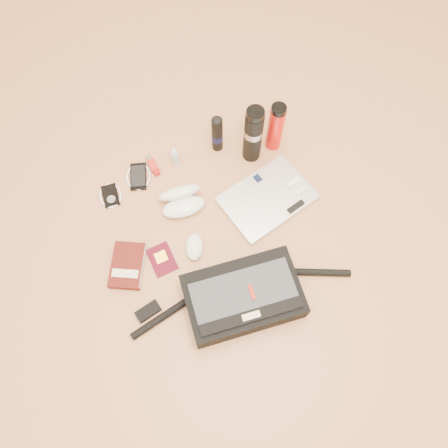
% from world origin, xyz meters
% --- Properties ---
extents(ground, '(4.00, 4.00, 0.00)m').
position_xyz_m(ground, '(0.00, 0.00, 0.00)').
color(ground, '#B97C4D').
rests_on(ground, ground).
extents(messenger_bag, '(0.88, 0.29, 0.12)m').
position_xyz_m(messenger_bag, '(-0.02, -0.21, 0.05)').
color(messenger_bag, black).
rests_on(messenger_bag, ground).
extents(laptop, '(0.42, 0.35, 0.04)m').
position_xyz_m(laptop, '(0.24, 0.15, 0.01)').
color(laptop, silver).
rests_on(laptop, ground).
extents(book, '(0.19, 0.22, 0.03)m').
position_xyz_m(book, '(-0.39, 0.07, 0.02)').
color(book, '#460E0B').
rests_on(book, ground).
extents(passport, '(0.10, 0.14, 0.01)m').
position_xyz_m(passport, '(-0.26, 0.06, 0.00)').
color(passport, '#430412').
rests_on(passport, ground).
extents(mouse, '(0.11, 0.13, 0.04)m').
position_xyz_m(mouse, '(-0.12, 0.05, 0.02)').
color(mouse, silver).
rests_on(mouse, ground).
extents(sunglasses_case, '(0.19, 0.16, 0.10)m').
position_xyz_m(sunglasses_case, '(-0.11, 0.26, 0.04)').
color(sunglasses_case, white).
rests_on(sunglasses_case, ground).
extents(ipod, '(0.10, 0.11, 0.01)m').
position_xyz_m(ipod, '(-0.38, 0.40, 0.01)').
color(ipod, black).
rests_on(ipod, ground).
extents(phone, '(0.13, 0.15, 0.01)m').
position_xyz_m(phone, '(-0.24, 0.45, 0.01)').
color(phone, black).
rests_on(phone, ground).
extents(inhaler, '(0.04, 0.11, 0.03)m').
position_xyz_m(inhaler, '(-0.17, 0.48, 0.01)').
color(inhaler, '#AF2519').
rests_on(inhaler, ground).
extents(spray_bottle, '(0.03, 0.03, 0.10)m').
position_xyz_m(spray_bottle, '(-0.07, 0.46, 0.04)').
color(spray_bottle, '#ABD1E3').
rests_on(spray_bottle, ground).
extents(aerosol_can, '(0.05, 0.05, 0.21)m').
position_xyz_m(aerosol_can, '(0.13, 0.48, 0.10)').
color(aerosol_can, black).
rests_on(aerosol_can, ground).
extents(thermos_black, '(0.10, 0.10, 0.30)m').
position_xyz_m(thermos_black, '(0.26, 0.39, 0.15)').
color(thermos_black, black).
rests_on(thermos_black, ground).
extents(thermos_red, '(0.09, 0.09, 0.26)m').
position_xyz_m(thermos_red, '(0.37, 0.40, 0.13)').
color(thermos_red, red).
rests_on(thermos_red, ground).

